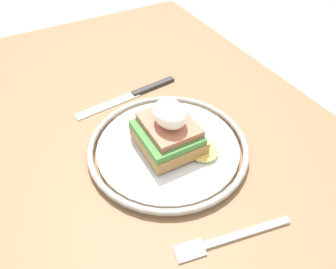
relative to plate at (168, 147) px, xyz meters
name	(u,v)px	position (x,y,z in m)	size (l,w,h in m)	color
dining_table	(168,212)	(-0.03, 0.02, -0.13)	(1.12, 0.64, 0.73)	#846042
plate	(168,147)	(0.00, 0.00, 0.00)	(0.25, 0.25, 0.02)	silver
sandwich	(169,130)	(0.00, 0.00, 0.04)	(0.11, 0.10, 0.08)	#9E703D
fork	(228,239)	(-0.17, 0.01, -0.01)	(0.04, 0.16, 0.00)	silver
knife	(135,94)	(0.16, -0.02, -0.01)	(0.04, 0.21, 0.01)	#2D2D2D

